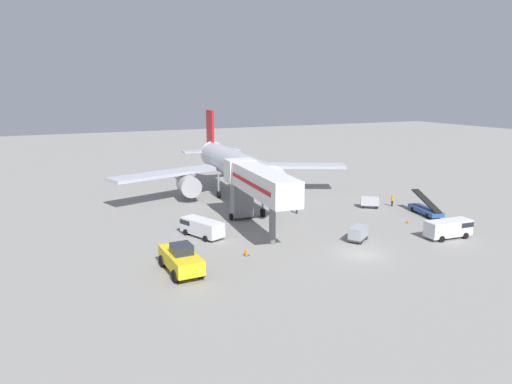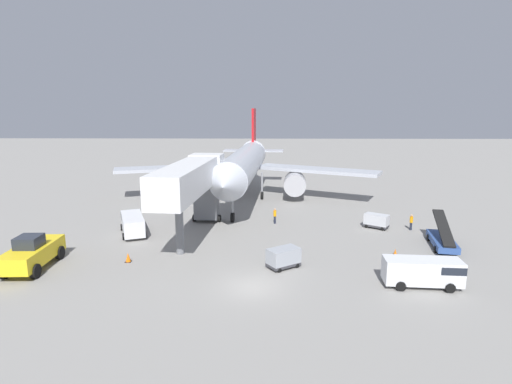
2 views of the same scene
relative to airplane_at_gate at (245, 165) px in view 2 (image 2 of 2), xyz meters
The scene contains 13 objects.
ground_plane 28.95m from the airplane_at_gate, 86.34° to the right, with size 300.00×300.00×0.00m, color gray.
airplane_at_gate is the anchor object (origin of this frame).
jet_bridge 17.25m from the airplane_at_gate, 104.06° to the right, with size 4.69×17.00×7.52m.
pushback_tug 29.97m from the airplane_at_gate, 121.56° to the right, with size 2.89×6.23×2.74m.
belt_loader_truck 27.62m from the airplane_at_gate, 46.13° to the right, with size 2.89×5.90×2.86m.
service_van_mid_right 31.68m from the airplane_at_gate, 63.56° to the right, with size 5.43×2.36×2.01m.
service_van_outer_left 19.61m from the airplane_at_gate, 123.49° to the right, with size 3.85×5.78×1.91m.
baggage_cart_near_center 25.51m from the airplane_at_gate, 80.39° to the right, with size 2.88×2.58×1.59m.
baggage_cart_near_left 20.40m from the airplane_at_gate, 43.23° to the right, with size 2.69×2.38×1.51m.
ground_crew_worker_foreground 23.35m from the airplane_at_gate, 38.58° to the right, with size 0.44×0.44×1.69m.
ground_crew_worker_midground 13.31m from the airplane_at_gate, 72.30° to the right, with size 0.45×0.45×1.72m.
safety_cone_alpha 25.73m from the airplane_at_gate, 109.70° to the right, with size 0.51×0.51×0.77m.
safety_cone_bravo 26.27m from the airplane_at_gate, 57.07° to the right, with size 0.31×0.31×0.48m.
Camera 2 is at (0.75, -26.84, 12.33)m, focal length 28.47 mm.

